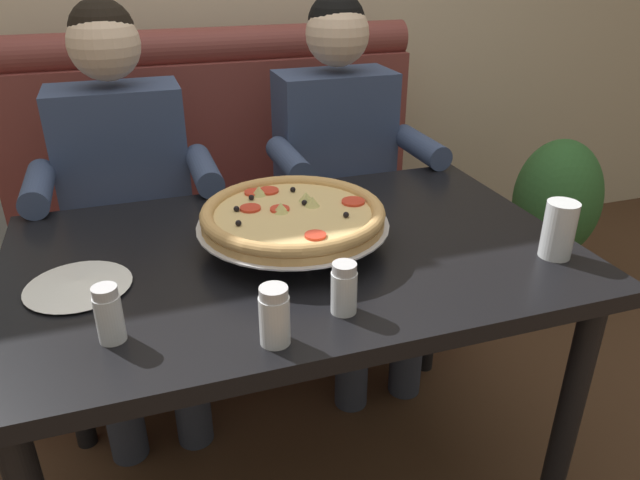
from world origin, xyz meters
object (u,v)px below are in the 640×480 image
at_px(diner_right, 344,168).
at_px(pizza, 293,216).
at_px(diner_left, 127,193).
at_px(shaker_oregano, 344,292).
at_px(booth_bench, 232,232).
at_px(shaker_parmesan, 275,320).
at_px(potted_plant, 555,211).
at_px(dining_table, 295,283).
at_px(drinking_glass, 558,233).
at_px(plate_near_left, 78,284).
at_px(shaker_pepper_flakes, 110,318).

height_order(diner_right, pizza, diner_right).
bearing_deg(pizza, diner_left, 121.46).
height_order(pizza, shaker_oregano, pizza).
distance_m(booth_bench, shaker_oregano, 1.24).
relative_size(shaker_parmesan, potted_plant, 0.16).
xyz_separation_m(dining_table, diner_right, (0.36, 0.62, 0.04)).
bearing_deg(dining_table, drinking_glass, -21.76).
bearing_deg(shaker_oregano, diner_left, 112.77).
bearing_deg(plate_near_left, shaker_oregano, -27.59).
bearing_deg(pizza, diner_right, 59.25).
xyz_separation_m(booth_bench, dining_table, (0.00, -0.89, 0.27)).
distance_m(diner_right, plate_near_left, 1.06).
relative_size(diner_left, shaker_parmesan, 11.14).
bearing_deg(shaker_pepper_flakes, diner_right, 48.01).
relative_size(diner_right, plate_near_left, 5.81).
relative_size(booth_bench, pizza, 3.57).
distance_m(shaker_oregano, drinking_glass, 0.55).
distance_m(dining_table, potted_plant, 1.54).
bearing_deg(pizza, shaker_oregano, -87.54).
distance_m(booth_bench, dining_table, 0.93).
xyz_separation_m(booth_bench, plate_near_left, (-0.48, -0.91, 0.37)).
bearing_deg(pizza, dining_table, -104.73).
bearing_deg(pizza, drinking_glass, -23.64).
bearing_deg(potted_plant, shaker_parmesan, -145.45).
xyz_separation_m(booth_bench, potted_plant, (1.35, -0.21, -0.01)).
distance_m(diner_right, pizza, 0.71).
height_order(booth_bench, dining_table, booth_bench).
relative_size(diner_left, shaker_pepper_flakes, 11.47).
bearing_deg(shaker_pepper_flakes, shaker_oregano, -6.08).
xyz_separation_m(shaker_oregano, potted_plant, (1.33, 0.97, -0.42)).
bearing_deg(diner_left, potted_plant, 1.98).
xyz_separation_m(diner_right, shaker_parmesan, (-0.50, -0.96, 0.10)).
height_order(shaker_pepper_flakes, plate_near_left, shaker_pepper_flakes).
distance_m(diner_right, shaker_oregano, 0.98).
height_order(diner_right, plate_near_left, diner_right).
xyz_separation_m(dining_table, shaker_pepper_flakes, (-0.41, -0.24, 0.14)).
bearing_deg(pizza, shaker_parmesan, -111.06).
distance_m(diner_left, shaker_parmesan, 0.99).
xyz_separation_m(shaker_pepper_flakes, potted_plant, (1.76, 0.92, -0.42)).
xyz_separation_m(plate_near_left, potted_plant, (1.83, 0.71, -0.38)).
height_order(booth_bench, potted_plant, booth_bench).
bearing_deg(shaker_oregano, shaker_parmesan, -160.07).
distance_m(shaker_pepper_flakes, potted_plant, 2.03).
bearing_deg(booth_bench, shaker_parmesan, -96.23).
relative_size(diner_left, potted_plant, 1.82).
height_order(plate_near_left, potted_plant, plate_near_left).
bearing_deg(plate_near_left, booth_bench, 62.40).
xyz_separation_m(booth_bench, diner_right, (0.36, -0.27, 0.31)).
relative_size(drinking_glass, potted_plant, 0.19).
bearing_deg(drinking_glass, diner_left, 137.58).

